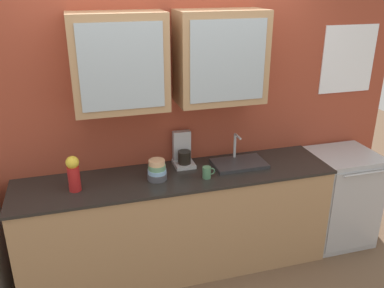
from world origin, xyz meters
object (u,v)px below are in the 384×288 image
(dishwasher, at_px, (339,197))
(coffee_maker, at_px, (183,153))
(cup_near_sink, at_px, (207,172))
(vase, at_px, (74,173))
(bowl_stack, at_px, (157,170))
(sink_faucet, at_px, (239,163))

(dishwasher, distance_m, coffee_maker, 1.61)
(cup_near_sink, bearing_deg, vase, 175.67)
(bowl_stack, bearing_deg, dishwasher, 0.54)
(bowl_stack, bearing_deg, cup_near_sink, -13.00)
(vase, relative_size, cup_near_sink, 2.68)
(vase, xyz_separation_m, coffee_maker, (0.91, 0.23, -0.04))
(bowl_stack, relative_size, cup_near_sink, 1.58)
(bowl_stack, distance_m, dishwasher, 1.85)
(bowl_stack, xyz_separation_m, dishwasher, (1.77, 0.02, -0.53))
(dishwasher, bearing_deg, sink_faucet, 177.21)
(bowl_stack, distance_m, vase, 0.64)
(vase, xyz_separation_m, dishwasher, (2.41, 0.03, -0.60))
(coffee_maker, bearing_deg, cup_near_sink, -69.01)
(cup_near_sink, relative_size, dishwasher, 0.12)
(bowl_stack, distance_m, cup_near_sink, 0.40)
(coffee_maker, bearing_deg, sink_faucet, -18.29)
(vase, height_order, cup_near_sink, vase)
(dishwasher, bearing_deg, cup_near_sink, -175.57)
(bowl_stack, height_order, cup_near_sink, bowl_stack)
(cup_near_sink, bearing_deg, bowl_stack, 167.00)
(bowl_stack, bearing_deg, vase, -178.90)
(vase, bearing_deg, sink_faucet, 3.32)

